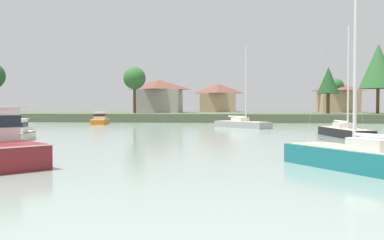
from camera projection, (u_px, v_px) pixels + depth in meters
far_shore_bank at (193, 116)px, 104.25m from camera, size 165.29×43.75×1.67m
sailboat_teal at (366, 165)px, 21.91m from camera, size 7.44×9.55×13.31m
cruiser_orange at (101, 121)px, 77.16m from camera, size 3.33×7.30×4.06m
cruiser_cream at (16, 136)px, 40.36m from camera, size 3.44×6.88×3.82m
sailboat_black at (345, 134)px, 45.68m from camera, size 3.88×9.57×12.01m
sailboat_grey at (242, 126)px, 64.69m from camera, size 8.59×8.67×12.67m
mooring_buoy_orange at (352, 127)px, 65.42m from camera, size 0.36×0.36×0.41m
shore_tree_inland_c at (134, 78)px, 92.16m from camera, size 4.73×4.73×9.81m
shore_tree_left_mid at (336, 86)px, 101.80m from camera, size 3.35×3.35×7.98m
shore_tree_far_right at (328, 81)px, 88.59m from camera, size 4.41×4.41×9.46m
shore_tree_center at (378, 66)px, 88.08m from camera, size 7.41×7.41×14.13m
cottage_hillside at (338, 97)px, 104.97m from camera, size 9.27×10.59×7.17m
cottage_near_water at (218, 97)px, 111.24m from camera, size 9.54×8.59×7.15m
cottage_behind_trees at (159, 96)px, 100.63m from camera, size 10.84×8.93×7.57m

